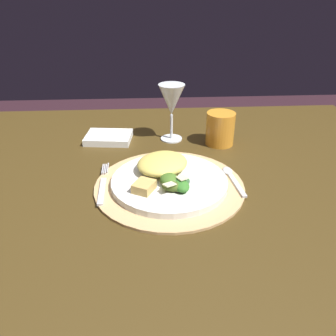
# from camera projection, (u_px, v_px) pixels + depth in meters

# --- Properties ---
(dining_table) EXTENTS (1.32, 0.91, 0.74)m
(dining_table) POSITION_uv_depth(u_px,v_px,m) (162.00, 227.00, 0.90)
(dining_table) COLOR #413013
(dining_table) RESTS_ON ground
(placemat) EXTENTS (0.33, 0.33, 0.01)m
(placemat) POSITION_uv_depth(u_px,v_px,m) (169.00, 186.00, 0.74)
(placemat) COLOR tan
(placemat) RESTS_ON dining_table
(dinner_plate) EXTENTS (0.26, 0.26, 0.01)m
(dinner_plate) POSITION_uv_depth(u_px,v_px,m) (169.00, 182.00, 0.74)
(dinner_plate) COLOR silver
(dinner_plate) RESTS_ON placemat
(pasta_serving) EXTENTS (0.16, 0.16, 0.03)m
(pasta_serving) POSITION_uv_depth(u_px,v_px,m) (161.00, 163.00, 0.76)
(pasta_serving) COLOR #DCC659
(pasta_serving) RESTS_ON dinner_plate
(salad_greens) EXTENTS (0.08, 0.07, 0.03)m
(salad_greens) POSITION_uv_depth(u_px,v_px,m) (175.00, 183.00, 0.70)
(salad_greens) COLOR #506D2F
(salad_greens) RESTS_ON dinner_plate
(bread_piece) EXTENTS (0.05, 0.06, 0.02)m
(bread_piece) POSITION_uv_depth(u_px,v_px,m) (144.00, 187.00, 0.69)
(bread_piece) COLOR tan
(bread_piece) RESTS_ON dinner_plate
(fork) EXTENTS (0.02, 0.17, 0.00)m
(fork) POSITION_uv_depth(u_px,v_px,m) (103.00, 185.00, 0.74)
(fork) COLOR silver
(fork) RESTS_ON placemat
(spoon) EXTENTS (0.03, 0.13, 0.01)m
(spoon) POSITION_uv_depth(u_px,v_px,m) (231.00, 176.00, 0.77)
(spoon) COLOR silver
(spoon) RESTS_ON placemat
(napkin) EXTENTS (0.14, 0.11, 0.02)m
(napkin) POSITION_uv_depth(u_px,v_px,m) (109.00, 137.00, 0.96)
(napkin) COLOR white
(napkin) RESTS_ON dining_table
(wine_glass) EXTENTS (0.07, 0.07, 0.16)m
(wine_glass) POSITION_uv_depth(u_px,v_px,m) (172.00, 102.00, 0.92)
(wine_glass) COLOR silver
(wine_glass) RESTS_ON dining_table
(amber_tumbler) EXTENTS (0.08, 0.08, 0.09)m
(amber_tumbler) POSITION_uv_depth(u_px,v_px,m) (220.00, 129.00, 0.92)
(amber_tumbler) COLOR orange
(amber_tumbler) RESTS_ON dining_table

